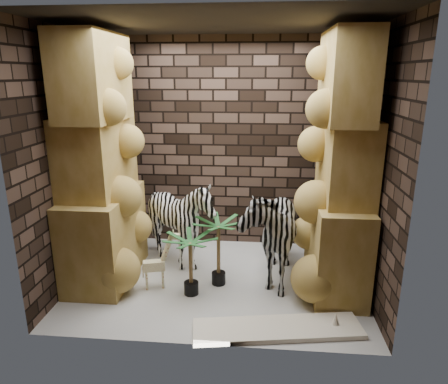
# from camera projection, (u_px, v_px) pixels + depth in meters

# --- Properties ---
(floor) EXTENTS (3.50, 3.50, 0.00)m
(floor) POSITION_uv_depth(u_px,v_px,m) (217.00, 281.00, 5.05)
(floor) COLOR silver
(floor) RESTS_ON ground
(ceiling) EXTENTS (3.50, 3.50, 0.00)m
(ceiling) POSITION_uv_depth(u_px,v_px,m) (216.00, 23.00, 4.21)
(ceiling) COLOR black
(ceiling) RESTS_ON ground
(wall_back) EXTENTS (3.50, 0.00, 3.50)m
(wall_back) POSITION_uv_depth(u_px,v_px,m) (226.00, 145.00, 5.83)
(wall_back) COLOR black
(wall_back) RESTS_ON ground
(wall_front) EXTENTS (3.50, 0.00, 3.50)m
(wall_front) POSITION_uv_depth(u_px,v_px,m) (200.00, 195.00, 3.44)
(wall_front) COLOR black
(wall_front) RESTS_ON ground
(wall_left) EXTENTS (0.00, 3.00, 3.00)m
(wall_left) POSITION_uv_depth(u_px,v_px,m) (70.00, 161.00, 4.79)
(wall_left) COLOR black
(wall_left) RESTS_ON ground
(wall_right) EXTENTS (0.00, 3.00, 3.00)m
(wall_right) POSITION_uv_depth(u_px,v_px,m) (373.00, 167.00, 4.48)
(wall_right) COLOR black
(wall_right) RESTS_ON ground
(rock_pillar_left) EXTENTS (0.68, 1.30, 3.00)m
(rock_pillar_left) POSITION_uv_depth(u_px,v_px,m) (98.00, 161.00, 4.75)
(rock_pillar_left) COLOR tan
(rock_pillar_left) RESTS_ON floor
(rock_pillar_right) EXTENTS (0.58, 1.25, 3.00)m
(rock_pillar_right) POSITION_uv_depth(u_px,v_px,m) (343.00, 166.00, 4.51)
(rock_pillar_right) COLOR tan
(rock_pillar_right) RESTS_ON floor
(zebra_right) EXTENTS (0.73, 1.28, 1.48)m
(zebra_right) POSITION_uv_depth(u_px,v_px,m) (269.00, 222.00, 4.97)
(zebra_right) COLOR white
(zebra_right) RESTS_ON floor
(zebra_left) EXTENTS (1.09, 1.31, 1.13)m
(zebra_left) POSITION_uv_depth(u_px,v_px,m) (181.00, 226.00, 5.31)
(zebra_left) COLOR white
(zebra_left) RESTS_ON floor
(giraffe_toy) EXTENTS (0.40, 0.23, 0.75)m
(giraffe_toy) POSITION_uv_depth(u_px,v_px,m) (154.00, 260.00, 4.79)
(giraffe_toy) COLOR beige
(giraffe_toy) RESTS_ON floor
(palm_front) EXTENTS (0.36, 0.36, 0.85)m
(palm_front) POSITION_uv_depth(u_px,v_px,m) (219.00, 252.00, 4.87)
(palm_front) COLOR #175516
(palm_front) RESTS_ON floor
(palm_back) EXTENTS (0.36, 0.36, 0.74)m
(palm_back) POSITION_uv_depth(u_px,v_px,m) (191.00, 265.00, 4.65)
(palm_back) COLOR #175516
(palm_back) RESTS_ON floor
(surfboard) EXTENTS (1.74, 0.68, 0.05)m
(surfboard) POSITION_uv_depth(u_px,v_px,m) (277.00, 329.00, 4.06)
(surfboard) COLOR white
(surfboard) RESTS_ON floor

